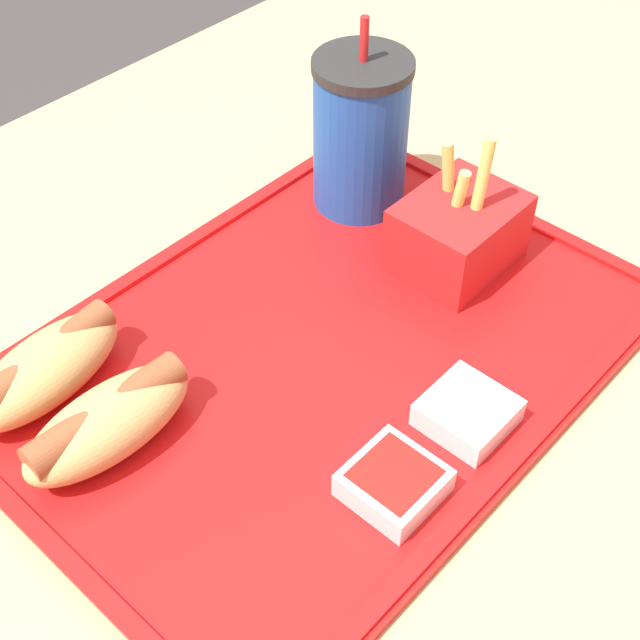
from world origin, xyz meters
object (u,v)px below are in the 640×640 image
object	(u,v)px
hot_dog_near	(108,421)
hot_dog_far	(45,368)
soda_cup	(361,133)
sauce_cup_ketchup	(394,482)
sauce_cup_mayo	(468,412)
fries_carton	(458,231)

from	to	relation	value
hot_dog_near	hot_dog_far	bearing A→B (deg)	90.00
soda_cup	sauce_cup_ketchup	world-z (taller)	soda_cup
hot_dog_near	sauce_cup_mayo	xyz separation A→B (m)	(0.17, -0.16, -0.01)
hot_dog_near	fries_carton	distance (m)	0.30
sauce_cup_ketchup	hot_dog_far	bearing A→B (deg)	112.59
hot_dog_near	sauce_cup_ketchup	world-z (taller)	hot_dog_near
soda_cup	hot_dog_near	world-z (taller)	soda_cup
soda_cup	sauce_cup_mayo	bearing A→B (deg)	-122.75
hot_dog_far	sauce_cup_ketchup	world-z (taller)	hot_dog_far
soda_cup	hot_dog_far	xyz separation A→B (m)	(-0.30, 0.01, -0.04)
hot_dog_far	fries_carton	bearing A→B (deg)	-22.69
hot_dog_near	fries_carton	xyz separation A→B (m)	(0.29, -0.06, 0.01)
soda_cup	sauce_cup_mayo	size ratio (longest dim) A/B	3.04
soda_cup	hot_dog_near	xyz separation A→B (m)	(-0.30, -0.05, -0.04)
fries_carton	sauce_cup_ketchup	bearing A→B (deg)	-153.31
soda_cup	sauce_cup_ketchup	distance (m)	0.30
hot_dog_far	sauce_cup_mayo	bearing A→B (deg)	-53.14
fries_carton	soda_cup	bearing A→B (deg)	84.69
hot_dog_far	sauce_cup_mayo	distance (m)	0.28
fries_carton	hot_dog_far	bearing A→B (deg)	157.31
soda_cup	hot_dog_far	world-z (taller)	soda_cup
hot_dog_far	sauce_cup_ketchup	xyz separation A→B (m)	(0.09, -0.22, -0.01)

